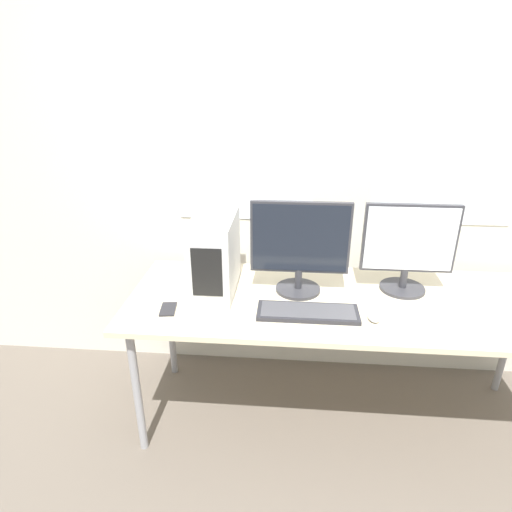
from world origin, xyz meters
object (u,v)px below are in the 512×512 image
Objects in this scene: monitor_right_near at (409,247)px; cell_phone at (168,309)px; monitor_main at (300,245)px; keyboard at (308,312)px; pc_tower at (215,254)px; mouse at (374,317)px.

monitor_right_near is 1.22m from cell_phone.
monitor_main is 1.04× the size of keyboard.
pc_tower is at bearing -176.78° from monitor_main.
monitor_right_near is (0.96, 0.08, 0.04)m from pc_tower.
cell_phone is at bearing -130.54° from pc_tower.
monitor_right_near is 3.57× the size of cell_phone.
pc_tower is 0.36m from cell_phone.
monitor_right_near is at bearing 5.81° from monitor_main.
keyboard is at bearing -24.15° from pc_tower.
monitor_main is at bearing -174.19° from monitor_right_near.
pc_tower is 0.55m from keyboard.
monitor_right_near is 5.37× the size of mouse.
monitor_right_near is at bearing 30.19° from keyboard.
monitor_main reaches higher than keyboard.
cell_phone is (-0.19, -0.23, -0.19)m from pc_tower.
monitor_main is 0.71m from cell_phone.
monitor_main reaches higher than pc_tower.
cell_phone is (-0.62, -0.25, -0.25)m from monitor_main.
pc_tower is at bearing 155.85° from keyboard.
cell_phone is at bearing -157.94° from monitor_main.
mouse is 0.67× the size of cell_phone.
monitor_right_near reaches higher than pc_tower.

